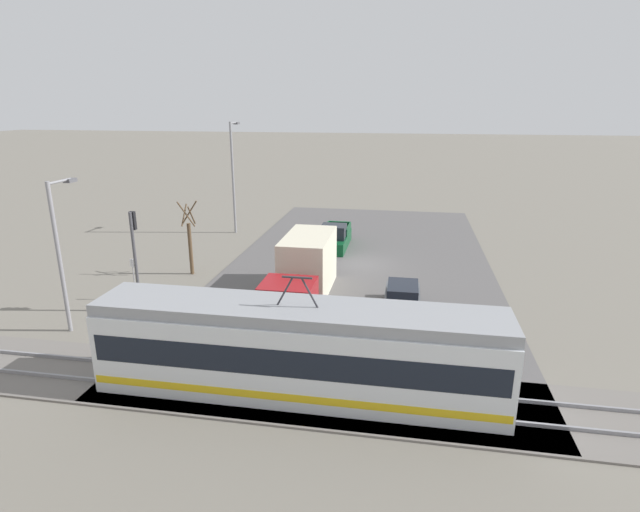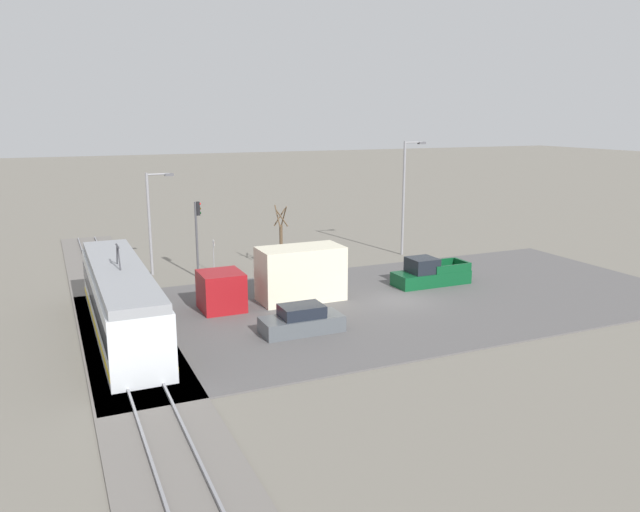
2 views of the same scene
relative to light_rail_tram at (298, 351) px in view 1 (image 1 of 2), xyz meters
The scene contains 12 objects.
ground_plane 16.38m from the light_rail_tram, 92.58° to the right, with size 320.00×320.00×0.00m, color slate.
road_surface 16.37m from the light_rail_tram, 92.58° to the right, with size 17.56×36.70×0.08m.
rail_bed 1.89m from the light_rail_tram, behind, with size 58.77×4.40×0.22m.
light_rail_tram is the anchor object (origin of this frame).
box_truck 9.72m from the light_rail_tram, 79.51° to the right, with size 2.61×8.80×3.33m.
pickup_truck 20.14m from the light_rail_tram, 85.51° to the right, with size 1.97×5.23×1.89m.
sedan_car_0 9.43m from the light_rail_tram, 113.53° to the right, with size 1.85×4.31×1.47m.
traffic_light_pole 12.00m from the light_rail_tram, 32.39° to the right, with size 0.28×0.47×5.39m.
street_tree 15.90m from the light_rail_tram, 51.78° to the right, with size 1.14×0.95×4.81m.
street_lamp_near_crossing 12.95m from the light_rail_tram, 16.78° to the right, with size 0.36×1.95×7.31m.
street_lamp_mid_block 26.13m from the light_rail_tram, 65.64° to the right, with size 0.36×1.95×9.24m.
no_parking_sign 13.52m from the light_rail_tram, 34.80° to the right, with size 0.32×0.08×2.41m.
Camera 1 is at (-2.98, 32.61, 10.64)m, focal length 28.00 mm.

